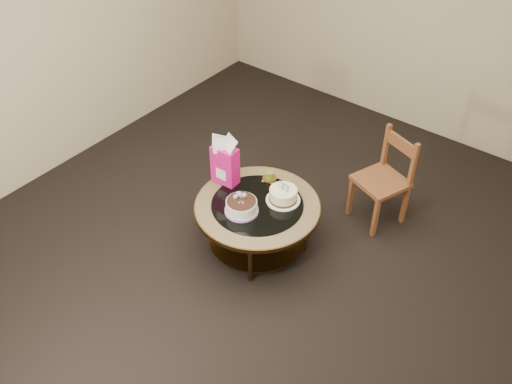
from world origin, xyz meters
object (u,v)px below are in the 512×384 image
Objects in this scene: gift_bag at (225,160)px; dining_chair at (384,179)px; cream_cake at (283,195)px; coffee_table at (257,211)px; decorated_cake at (241,207)px.

gift_bag reaches higher than dining_chair.
coffee_table is at bearing -126.04° from cream_cake.
dining_chair is (1.02, 0.88, -0.25)m from gift_bag.
cream_cake is 0.56m from gift_bag.
gift_bag is at bearing -118.78° from dining_chair.
coffee_table is at bearing 73.86° from decorated_cake.
cream_cake is (0.14, 0.16, 0.13)m from coffee_table.
gift_bag reaches higher than cream_cake.
coffee_table is at bearing -12.57° from gift_bag.
dining_chair is (0.67, 1.10, -0.08)m from decorated_cake.
coffee_table is 0.20m from decorated_cake.
gift_bag is (-0.52, -0.09, 0.16)m from cream_cake.
cream_cake is 0.33× the size of dining_chair.
dining_chair is at bearing 62.21° from cream_cake.
decorated_cake is at bearing -34.63° from gift_bag.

